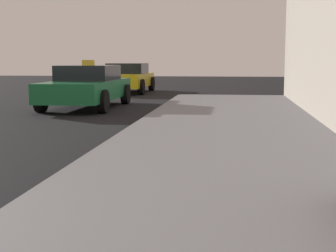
% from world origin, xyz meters
% --- Properties ---
extents(car_green, '(1.97, 4.58, 1.43)m').
position_xyz_m(car_green, '(-0.34, 12.00, 0.65)').
color(car_green, '#196638').
rests_on(car_green, ground_plane).
extents(car_yellow, '(1.97, 4.17, 1.27)m').
position_xyz_m(car_yellow, '(-0.59, 19.08, 0.65)').
color(car_yellow, yellow).
rests_on(car_yellow, ground_plane).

